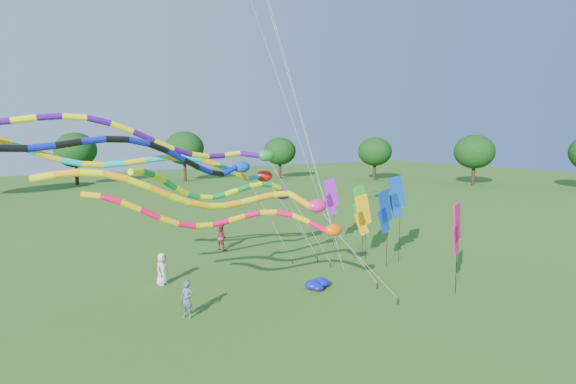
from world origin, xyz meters
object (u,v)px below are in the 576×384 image
tube_kite_red (249,220)px  blue_nylon_heap (317,284)px  person_c (221,237)px  person_a (162,269)px  tube_kite_orange (230,197)px  person_b (187,299)px

tube_kite_red → blue_nylon_heap: 6.20m
tube_kite_red → blue_nylon_heap: (4.53, 1.75, -3.85)m
tube_kite_red → person_c: bearing=89.8°
blue_nylon_heap → person_a: (-6.31, 4.37, 0.60)m
tube_kite_red → person_a: 7.15m
tube_kite_orange → person_a: 6.80m
tube_kite_orange → blue_nylon_heap: tube_kite_orange is taller
person_a → person_c: bearing=8.1°
person_b → person_c: 11.40m
blue_nylon_heap → person_a: 7.70m
tube_kite_red → person_b: size_ratio=7.68×
person_c → person_a: bearing=96.6°
tube_kite_red → blue_nylon_heap: tube_kite_red is taller
tube_kite_orange → person_c: size_ratio=8.41×
tube_kite_red → person_c: size_ratio=7.15×
tube_kite_red → tube_kite_orange: bearing=132.7°
tube_kite_orange → person_a: tube_kite_orange is taller
tube_kite_red → person_c: tube_kite_red is taller
person_b → person_c: size_ratio=0.93×
person_b → person_a: bearing=138.1°
tube_kite_orange → person_b: (-1.78, 0.43, -4.13)m
blue_nylon_heap → person_a: bearing=145.3°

